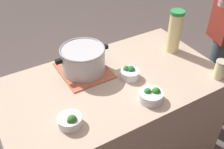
{
  "coord_description": "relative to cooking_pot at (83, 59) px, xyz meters",
  "views": [
    {
      "loc": [
        -0.63,
        -1.07,
        1.91
      ],
      "look_at": [
        0.0,
        0.0,
        0.94
      ],
      "focal_mm": 43.33,
      "sensor_mm": 36.0,
      "label": 1
    }
  ],
  "objects": [
    {
      "name": "broccoli_bowl_front",
      "position": [
        -0.25,
        -0.37,
        -0.06
      ],
      "size": [
        0.12,
        0.12,
        0.08
      ],
      "color": "silver",
      "rests_on": "counter_slab"
    },
    {
      "name": "lemonade_pitcher",
      "position": [
        0.63,
        -0.09,
        0.06
      ],
      "size": [
        0.09,
        0.09,
        0.29
      ],
      "color": "beige",
      "rests_on": "counter_slab"
    },
    {
      "name": "dish_cloth",
      "position": [
        0.0,
        -0.0,
        -0.09
      ],
      "size": [
        0.29,
        0.33,
        0.01
      ],
      "primitive_type": "cube",
      "color": "#B25D42",
      "rests_on": "counter_slab"
    },
    {
      "name": "broccoli_bowl_back",
      "position": [
        0.21,
        -0.2,
        -0.06
      ],
      "size": [
        0.11,
        0.11,
        0.08
      ],
      "color": "silver",
      "rests_on": "counter_slab"
    },
    {
      "name": "cooking_pot",
      "position": [
        0.0,
        0.0,
        0.0
      ],
      "size": [
        0.34,
        0.27,
        0.16
      ],
      "color": "#B7B7BC",
      "rests_on": "dish_cloth"
    },
    {
      "name": "counter_slab",
      "position": [
        0.1,
        -0.18,
        -0.54
      ],
      "size": [
        1.34,
        0.75,
        0.89
      ],
      "primitive_type": "cube",
      "color": "tan",
      "rests_on": "ground_plane"
    },
    {
      "name": "broccoli_bowl_center",
      "position": [
        0.2,
        -0.42,
        -0.06
      ],
      "size": [
        0.13,
        0.13,
        0.08
      ],
      "color": "silver",
      "rests_on": "counter_slab"
    },
    {
      "name": "mason_jar",
      "position": [
        0.67,
        -0.47,
        -0.03
      ],
      "size": [
        0.07,
        0.07,
        0.12
      ],
      "color": "beige",
      "rests_on": "counter_slab"
    }
  ]
}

